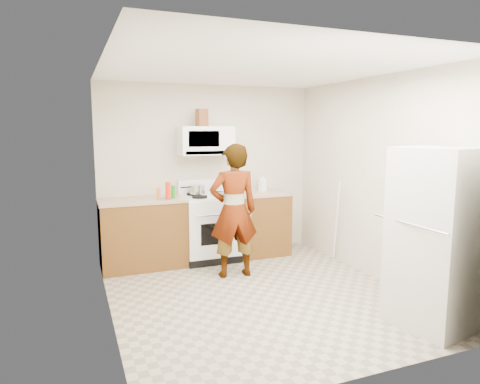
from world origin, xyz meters
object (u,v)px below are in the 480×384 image
person (234,211)px  saucepan (197,189)px  microwave (206,141)px  fridge (438,238)px  kettle (263,185)px  gas_range (209,226)px

person → saucepan: (-0.22, 0.88, 0.17)m
person → saucepan: size_ratio=7.77×
microwave → saucepan: microwave is taller
fridge → kettle: fridge is taller
microwave → person: (0.07, -0.91, -0.86)m
person → kettle: person is taller
gas_range → saucepan: gas_range is taller
person → gas_range: bearing=-79.9°
gas_range → microwave: size_ratio=1.49×
fridge → person: bearing=112.8°
gas_range → kettle: 1.07m
fridge → saucepan: bearing=107.7°
person → kettle: 1.27m
microwave → fridge: size_ratio=0.45×
microwave → fridge: bearing=-64.9°
person → saucepan: 0.92m
fridge → kettle: size_ratio=9.66×
fridge → gas_range: bearing=106.1°
microwave → saucepan: bearing=-166.5°
fridge → saucepan: size_ratio=7.83×
gas_range → person: person is taller
person → microwave: bearing=-80.6°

